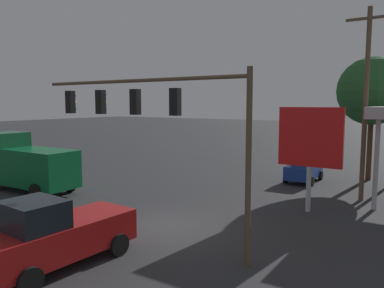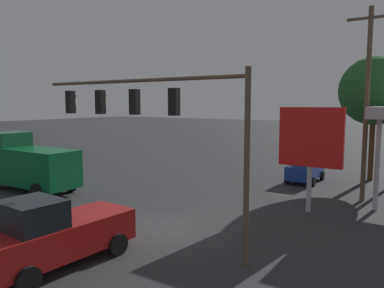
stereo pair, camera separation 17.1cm
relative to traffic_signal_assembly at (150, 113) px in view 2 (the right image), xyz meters
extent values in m
plane|color=#2D2D30|center=(0.66, -1.89, -5.06)|extent=(200.00, 200.00, 0.00)
cylinder|color=brown|center=(-4.09, 0.02, -1.76)|extent=(0.20, 0.20, 6.60)
cylinder|color=brown|center=(0.84, 0.02, 1.24)|extent=(9.85, 0.14, 0.14)
cube|color=black|center=(-1.16, 0.02, 0.42)|extent=(0.36, 0.28, 1.00)
sphere|color=#360505|center=(-1.16, -0.16, 0.72)|extent=(0.22, 0.22, 0.22)
sphere|color=yellow|center=(-1.16, -0.16, 0.42)|extent=(0.22, 0.22, 0.22)
sphere|color=black|center=(-1.16, -0.16, 0.12)|extent=(0.22, 0.22, 0.22)
cube|color=black|center=(0.77, 0.02, 0.42)|extent=(0.36, 0.28, 1.00)
sphere|color=#360505|center=(0.77, -0.16, 0.72)|extent=(0.22, 0.22, 0.22)
sphere|color=yellow|center=(0.77, -0.16, 0.42)|extent=(0.22, 0.22, 0.22)
sphere|color=black|center=(0.77, -0.16, 0.12)|extent=(0.22, 0.22, 0.22)
cube|color=black|center=(2.69, 0.02, 0.42)|extent=(0.36, 0.28, 1.00)
sphere|color=#360505|center=(2.69, -0.16, 0.72)|extent=(0.22, 0.22, 0.22)
sphere|color=yellow|center=(2.69, -0.16, 0.42)|extent=(0.22, 0.22, 0.22)
sphere|color=black|center=(2.69, -0.16, 0.12)|extent=(0.22, 0.22, 0.22)
cube|color=black|center=(4.61, 0.02, 0.42)|extent=(0.36, 0.28, 1.00)
sphere|color=#360505|center=(4.61, -0.16, 0.72)|extent=(0.22, 0.22, 0.22)
sphere|color=yellow|center=(4.61, -0.16, 0.42)|extent=(0.22, 0.22, 0.22)
sphere|color=black|center=(4.61, -0.16, 0.12)|extent=(0.22, 0.22, 0.22)
cylinder|color=brown|center=(-5.88, -11.23, 0.22)|extent=(0.26, 0.26, 10.55)
cube|color=brown|center=(-5.88, -11.23, 4.89)|extent=(2.40, 0.14, 0.14)
cylinder|color=#B7B7BC|center=(-6.76, -9.61, -2.74)|extent=(0.24, 0.24, 4.65)
cylinder|color=#B7B7BC|center=(-4.00, -7.46, -2.44)|extent=(0.24, 0.24, 5.24)
cube|color=red|center=(-4.00, -7.46, -1.29)|extent=(3.14, 0.24, 2.95)
cube|color=black|center=(-4.00, -7.59, -1.29)|extent=(2.20, 0.04, 1.03)
cube|color=navy|center=(-1.67, -14.60, -4.30)|extent=(1.76, 3.83, 0.90)
cube|color=black|center=(-1.67, -14.90, -3.47)|extent=(1.59, 1.73, 0.76)
cylinder|color=black|center=(-2.56, -13.37, -4.75)|extent=(0.23, 0.62, 0.62)
cylinder|color=black|center=(-0.82, -13.35, -4.75)|extent=(0.23, 0.62, 0.62)
cylinder|color=black|center=(-2.52, -15.84, -4.75)|extent=(0.23, 0.62, 0.62)
cylinder|color=black|center=(-0.78, -15.82, -4.75)|extent=(0.23, 0.62, 0.62)
cube|color=maroon|center=(1.21, 3.41, -4.11)|extent=(2.32, 5.32, 1.10)
cube|color=black|center=(1.26, 4.30, -3.11)|extent=(1.94, 1.71, 0.90)
cylinder|color=black|center=(0.30, 5.16, -4.66)|extent=(0.27, 0.81, 0.80)
cylinder|color=black|center=(0.08, 1.78, -4.66)|extent=(0.27, 0.81, 0.80)
cylinder|color=black|center=(2.12, 1.66, -4.66)|extent=(0.27, 0.81, 0.80)
cube|color=#0C592D|center=(11.61, -2.39, -3.48)|extent=(6.83, 2.38, 2.20)
cube|color=#165431|center=(13.71, -2.37, -1.93)|extent=(1.82, 2.14, 0.90)
cylinder|color=black|center=(13.84, -3.53, -4.58)|extent=(0.96, 0.23, 0.96)
cylinder|color=black|center=(9.39, -1.25, -4.58)|extent=(0.96, 0.23, 0.96)
cylinder|color=black|center=(9.42, -3.58, -4.58)|extent=(0.96, 0.23, 0.96)
cylinder|color=#4C331E|center=(-5.36, -17.68, -2.75)|extent=(0.36, 0.36, 4.62)
sphere|color=#235628|center=(-5.36, -17.68, 1.23)|extent=(4.74, 4.74, 4.74)
camera|label=1|loc=(-9.11, 11.16, 0.38)|focal=35.00mm
camera|label=2|loc=(-9.26, 11.06, 0.38)|focal=35.00mm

